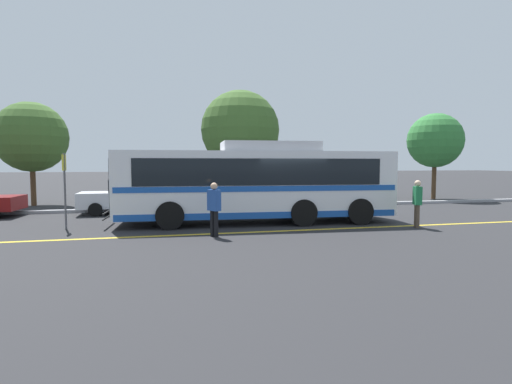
{
  "coord_description": "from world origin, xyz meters",
  "views": [
    {
      "loc": [
        -4.73,
        -14.85,
        2.3
      ],
      "look_at": [
        -1.09,
        0.34,
        1.2
      ],
      "focal_mm": 28.0,
      "sensor_mm": 36.0,
      "label": 1
    }
  ],
  "objects": [
    {
      "name": "ground_plane",
      "position": [
        0.0,
        0.0,
        0.0
      ],
      "size": [
        220.0,
        220.0,
        0.0
      ],
      "primitive_type": "plane",
      "color": "#262628"
    },
    {
      "name": "lane_strip_0",
      "position": [
        -1.09,
        -1.86,
        0.0
      ],
      "size": [
        30.54,
        0.2,
        0.01
      ],
      "primitive_type": "cube",
      "rotation": [
        0.0,
        0.0,
        1.57
      ],
      "color": "gold",
      "rests_on": "ground_plane"
    },
    {
      "name": "curb_strip",
      "position": [
        -1.09,
        5.38,
        0.07
      ],
      "size": [
        38.54,
        0.36,
        0.15
      ],
      "primitive_type": "cube",
      "color": "#99999E",
      "rests_on": "ground_plane"
    },
    {
      "name": "transit_bus",
      "position": [
        -1.08,
        0.34,
        1.6
      ],
      "size": [
        10.98,
        3.32,
        3.16
      ],
      "rotation": [
        0.0,
        0.0,
        1.5
      ],
      "color": "silver",
      "rests_on": "ground_plane"
    },
    {
      "name": "parked_car_1",
      "position": [
        -6.19,
        4.61,
        0.79
      ],
      "size": [
        4.36,
        1.93,
        1.6
      ],
      "rotation": [
        0.0,
        0.0,
        1.59
      ],
      "color": "silver",
      "rests_on": "ground_plane"
    },
    {
      "name": "pedestrian_0",
      "position": [
        4.27,
        -2.27,
        0.98
      ],
      "size": [
        0.34,
        0.47,
        1.72
      ],
      "rotation": [
        0.0,
        0.0,
        1.25
      ],
      "color": "brown",
      "rests_on": "ground_plane"
    },
    {
      "name": "pedestrian_1",
      "position": [
        -3.1,
        -2.38,
        0.98
      ],
      "size": [
        0.42,
        0.47,
        1.72
      ],
      "rotation": [
        0.0,
        0.0,
        5.34
      ],
      "color": "black",
      "rests_on": "ground_plane"
    },
    {
      "name": "bus_stop_sign",
      "position": [
        -8.01,
        0.31,
        1.68
      ],
      "size": [
        0.07,
        0.4,
        2.68
      ],
      "rotation": [
        0.0,
        0.0,
        1.5
      ],
      "color": "#59595E",
      "rests_on": "ground_plane"
    },
    {
      "name": "tree_0",
      "position": [
        0.11,
        9.61,
        4.41
      ],
      "size": [
        4.84,
        4.84,
        6.84
      ],
      "color": "#513823",
      "rests_on": "ground_plane"
    },
    {
      "name": "tree_1",
      "position": [
        -11.6,
        9.41,
        3.77
      ],
      "size": [
        3.82,
        3.82,
        5.69
      ],
      "color": "#513823",
      "rests_on": "ground_plane"
    },
    {
      "name": "tree_2",
      "position": [
        12.77,
        7.93,
        3.83
      ],
      "size": [
        3.53,
        3.53,
        5.6
      ],
      "color": "#513823",
      "rests_on": "ground_plane"
    }
  ]
}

